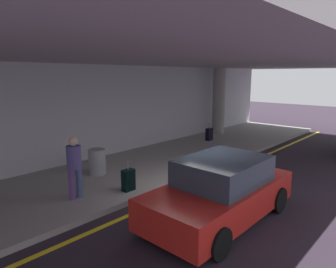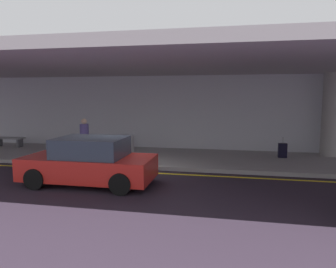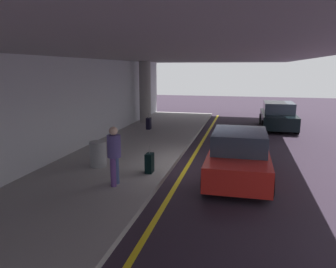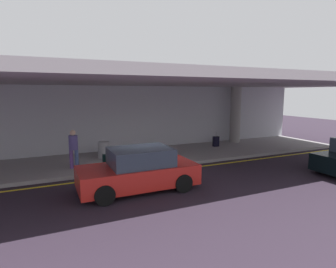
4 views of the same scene
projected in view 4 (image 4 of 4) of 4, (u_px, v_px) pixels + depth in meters
The scene contains 11 objects.
ground_plane at pixel (145, 178), 11.03m from camera, with size 60.00×60.00×0.00m, color #291F2B.
sidewalk at pixel (124, 159), 13.81m from camera, with size 26.00×4.20×0.15m, color gray.
lane_stripe_yellow at pixel (140, 174), 11.54m from camera, with size 26.00×0.14×0.01m, color yellow.
support_column_left_mid at pixel (235, 115), 18.10m from camera, with size 0.68×0.68×3.65m, color gray.
ceiling_overhang at pixel (125, 81), 12.78m from camera, with size 28.00×13.20×0.30m, color #989094.
terminal_back_wall at pixel (113, 120), 15.56m from camera, with size 26.00×0.30×3.80m, color #B5B6BF.
car_red at pixel (139, 170), 9.59m from camera, with size 4.10×1.92×1.50m.
traveler_with_luggage at pixel (73, 146), 11.81m from camera, with size 0.38×0.38×1.68m.
suitcase_upright_primary at pixel (107, 161), 11.87m from camera, with size 0.36×0.22×0.90m.
suitcase_upright_secondary at pixel (216, 141), 16.74m from camera, with size 0.36×0.22×0.90m.
trash_bin_steel at pixel (104, 150), 13.63m from camera, with size 0.56×0.56×0.85m, color gray.
Camera 4 is at (-3.55, -10.08, 3.40)m, focal length 29.26 mm.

